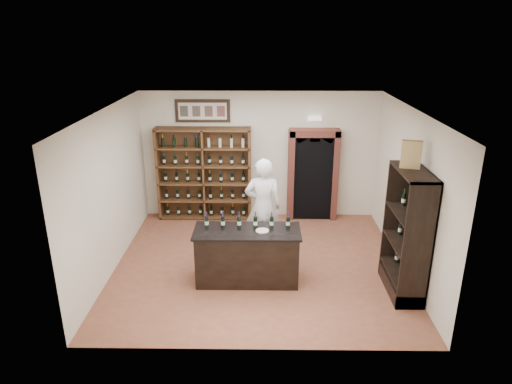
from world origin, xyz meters
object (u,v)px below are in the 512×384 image
(wine_shelf, at_px, (204,174))
(shopkeeper, at_px, (263,207))
(counter_bottle_0, at_px, (207,222))
(wine_crate, at_px, (411,154))
(side_cabinet, at_px, (406,252))
(tasting_counter, at_px, (247,256))

(wine_shelf, bearing_deg, shopkeeper, -52.97)
(wine_shelf, relative_size, counter_bottle_0, 7.33)
(wine_crate, bearing_deg, wine_shelf, 157.68)
(side_cabinet, xyz_separation_m, wine_crate, (-0.07, 0.15, 1.67))
(wine_crate, bearing_deg, tasting_counter, -166.13)
(shopkeeper, bearing_deg, wine_shelf, -49.78)
(wine_crate, bearing_deg, side_cabinet, -48.66)
(tasting_counter, bearing_deg, counter_bottle_0, 171.44)
(tasting_counter, relative_size, wine_crate, 4.17)
(shopkeeper, bearing_deg, tasting_counter, 78.86)
(tasting_counter, height_order, counter_bottle_0, counter_bottle_0)
(wine_shelf, distance_m, shopkeeper, 2.30)
(tasting_counter, distance_m, counter_bottle_0, 0.95)
(wine_shelf, distance_m, wine_crate, 5.03)
(wine_crate, bearing_deg, shopkeeper, 169.30)
(wine_shelf, xyz_separation_m, shopkeeper, (1.38, -1.83, -0.10))
(counter_bottle_0, distance_m, wine_crate, 3.63)
(counter_bottle_0, bearing_deg, shopkeeper, 44.76)
(wine_shelf, height_order, side_cabinet, same)
(side_cabinet, height_order, shopkeeper, side_cabinet)
(wine_shelf, height_order, wine_crate, wine_crate)
(wine_shelf, distance_m, tasting_counter, 3.19)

